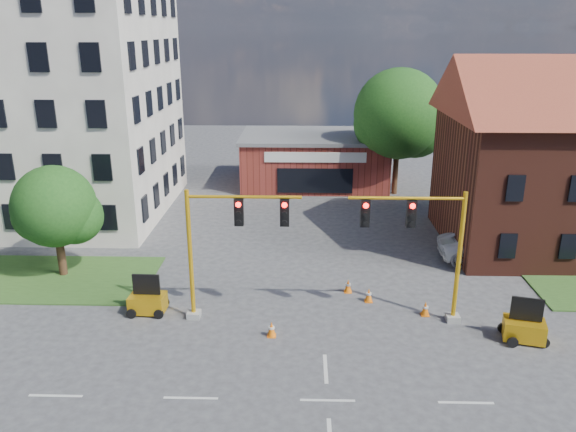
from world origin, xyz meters
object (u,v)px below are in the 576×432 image
at_px(trailer_west, 148,301).
at_px(trailer_east, 524,328).
at_px(signal_mast_west, 226,239).
at_px(signal_mast_east, 423,241).
at_px(pickup_white, 491,247).

relative_size(trailer_west, trailer_east, 0.98).
bearing_deg(trailer_west, signal_mast_west, -4.19).
xyz_separation_m(signal_mast_east, trailer_east, (4.26, -1.61, -3.32)).
bearing_deg(signal_mast_west, trailer_east, -7.06).
distance_m(signal_mast_east, trailer_east, 5.63).
distance_m(signal_mast_west, trailer_west, 5.14).
bearing_deg(signal_mast_east, trailer_west, 178.05).
bearing_deg(trailer_east, signal_mast_west, -172.94).
bearing_deg(trailer_east, signal_mast_east, 173.45).
relative_size(signal_mast_east, trailer_west, 3.30).
bearing_deg(signal_mast_east, signal_mast_west, 180.00).
distance_m(trailer_west, pickup_white, 19.42).
height_order(signal_mast_east, trailer_west, signal_mast_east).
bearing_deg(signal_mast_west, trailer_west, 173.70).
relative_size(signal_mast_east, trailer_east, 3.22).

